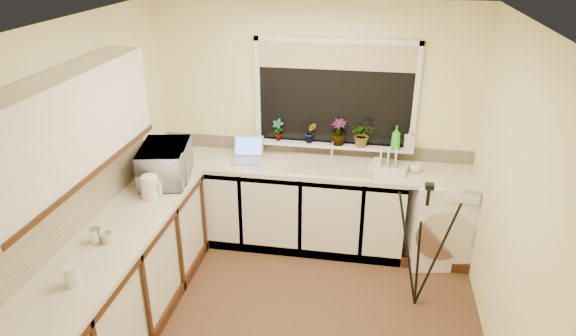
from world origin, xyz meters
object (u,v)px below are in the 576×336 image
(tripod, at_px, (422,247))
(soap_bottle_green, at_px, (396,138))
(steel_jar, at_px, (96,236))
(cup_back, at_px, (415,168))
(cup_left, at_px, (106,238))
(washing_machine, at_px, (441,217))
(plant_b, at_px, (310,132))
(dish_rack, at_px, (389,167))
(soap_bottle_clear, at_px, (409,139))
(microwave, at_px, (165,163))
(kettle, at_px, (150,188))
(laptop, at_px, (248,154))
(plant_d, at_px, (362,134))
(plant_c, at_px, (339,132))
(plant_a, at_px, (278,130))
(glass_jug, at_px, (72,275))

(tripod, relative_size, soap_bottle_green, 4.94)
(steel_jar, bearing_deg, cup_back, 34.84)
(soap_bottle_green, height_order, cup_left, soap_bottle_green)
(washing_machine, relative_size, plant_b, 4.13)
(dish_rack, xyz_separation_m, soap_bottle_green, (0.05, 0.17, 0.24))
(steel_jar, distance_m, soap_bottle_clear, 2.98)
(tripod, xyz_separation_m, soap_bottle_clear, (-0.11, 1.03, 0.57))
(microwave, bearing_deg, washing_machine, -89.70)
(washing_machine, xyz_separation_m, dish_rack, (-0.54, 0.04, 0.48))
(kettle, bearing_deg, soap_bottle_clear, 27.34)
(laptop, relative_size, plant_d, 1.33)
(tripod, bearing_deg, dish_rack, 92.27)
(tripod, bearing_deg, plant_d, 102.01)
(plant_b, bearing_deg, steel_jar, -125.55)
(laptop, distance_m, plant_c, 0.94)
(tripod, height_order, plant_b, plant_b)
(kettle, xyz_separation_m, plant_d, (1.75, 1.15, 0.17))
(tripod, relative_size, microwave, 1.94)
(tripod, bearing_deg, kettle, 165.91)
(steel_jar, bearing_deg, plant_a, 61.81)
(plant_a, height_order, soap_bottle_clear, plant_a)
(microwave, height_order, soap_bottle_clear, soap_bottle_clear)
(plant_a, relative_size, plant_b, 1.05)
(kettle, distance_m, soap_bottle_clear, 2.49)
(microwave, height_order, cup_back, microwave)
(laptop, bearing_deg, washing_machine, -6.47)
(steel_jar, relative_size, plant_b, 0.52)
(glass_jug, relative_size, cup_back, 1.29)
(plant_d, bearing_deg, laptop, -171.22)
(cup_left, bearing_deg, microwave, 88.71)
(kettle, bearing_deg, plant_a, 52.20)
(plant_b, height_order, cup_left, plant_b)
(glass_jug, distance_m, plant_b, 2.68)
(glass_jug, bearing_deg, kettle, 89.93)
(glass_jug, bearing_deg, microwave, 90.15)
(dish_rack, distance_m, soap_bottle_green, 0.30)
(plant_c, height_order, soap_bottle_green, plant_c)
(laptop, height_order, plant_d, plant_d)
(laptop, xyz_separation_m, cup_back, (1.66, -0.03, -0.01))
(kettle, distance_m, tripod, 2.36)
(glass_jug, height_order, cup_back, glass_jug)
(dish_rack, relative_size, plant_a, 1.57)
(microwave, relative_size, plant_c, 2.25)
(kettle, distance_m, cup_left, 0.73)
(plant_b, bearing_deg, glass_jug, -117.47)
(dish_rack, xyz_separation_m, cup_back, (0.25, -0.02, 0.02))
(tripod, xyz_separation_m, plant_c, (-0.81, 1.04, 0.60))
(steel_jar, relative_size, plant_c, 0.42)
(dish_rack, bearing_deg, cup_back, 9.02)
(kettle, xyz_separation_m, plant_b, (1.23, 1.15, 0.16))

